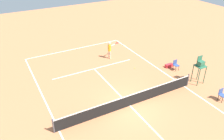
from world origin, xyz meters
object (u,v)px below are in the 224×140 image
object	(u,v)px
tennis_ball	(135,68)
courtside_chair_mid	(176,64)
player_serving	(110,49)
umpire_chair	(200,66)
equipment_bag	(169,65)
courtside_chair_near	(222,94)

from	to	relation	value
tennis_ball	courtside_chair_mid	distance (m)	3.75
player_serving	tennis_ball	size ratio (longest dim) A/B	26.13
tennis_ball	umpire_chair	xyz separation A→B (m)	(-3.25, 4.48, 1.57)
umpire_chair	tennis_ball	bearing A→B (deg)	-54.01
player_serving	umpire_chair	world-z (taller)	umpire_chair
tennis_ball	equipment_bag	size ratio (longest dim) A/B	0.09
courtside_chair_mid	equipment_bag	world-z (taller)	courtside_chair_mid
courtside_chair_near	courtside_chair_mid	xyz separation A→B (m)	(-0.22, -5.14, 0.00)
courtside_chair_near	courtside_chair_mid	bearing A→B (deg)	-92.41
tennis_ball	courtside_chair_mid	bearing A→B (deg)	148.23
player_serving	courtside_chair_near	xyz separation A→B (m)	(-3.96, 10.08, -0.53)
umpire_chair	equipment_bag	size ratio (longest dim) A/B	3.17
equipment_bag	courtside_chair_near	bearing A→B (deg)	89.44
tennis_ball	umpire_chair	world-z (taller)	umpire_chair
courtside_chair_near	equipment_bag	distance (m)	5.84
equipment_bag	umpire_chair	bearing A→B (deg)	94.52
tennis_ball	courtside_chair_mid	size ratio (longest dim) A/B	0.07
tennis_ball	equipment_bag	distance (m)	3.26
tennis_ball	courtside_chair_mid	xyz separation A→B (m)	(-3.16, 1.96, 0.50)
courtside_chair_near	courtside_chair_mid	world-z (taller)	same
player_serving	courtside_chair_mid	world-z (taller)	player_serving
player_serving	umpire_chair	distance (m)	8.62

